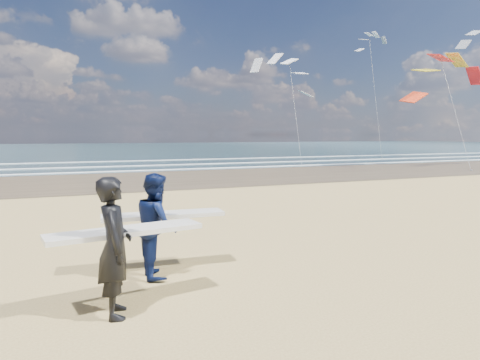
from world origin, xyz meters
name	(u,v)px	position (x,y,z in m)	size (l,w,h in m)	color
wet_sand_strip	(383,169)	(20.00, 18.00, 0.01)	(220.00, 12.00, 0.01)	#493926
ocean	(184,148)	(20.00, 72.00, 0.01)	(220.00, 100.00, 0.02)	#193137
foam_breakers	(308,161)	(20.00, 28.10, 0.05)	(220.00, 11.70, 0.05)	white
surfer_near	(116,245)	(-0.86, -0.51, 0.97)	(2.25, 1.15, 1.92)	black
surfer_far	(157,224)	(0.01, 0.91, 0.92)	(2.23, 1.16, 1.82)	#0B153D
kite_0	(448,86)	(25.23, 17.30, 6.08)	(7.79, 4.96, 9.80)	slate
kite_1	(293,96)	(16.80, 25.48, 5.74)	(6.30, 4.79, 10.03)	slate
kite_5	(375,89)	(31.55, 32.91, 7.65)	(4.49, 4.59, 14.95)	slate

